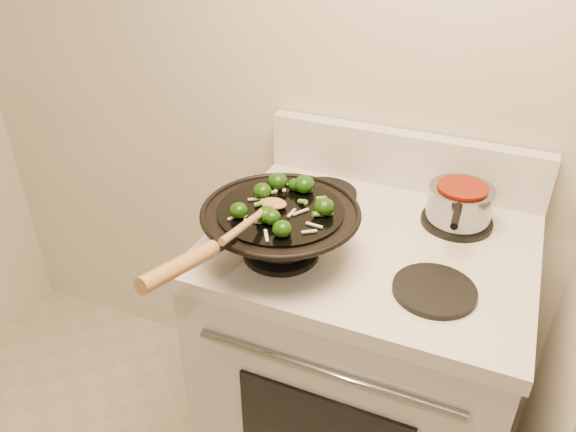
% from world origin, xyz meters
% --- Properties ---
extents(stove, '(0.78, 0.67, 1.08)m').
position_xyz_m(stove, '(-0.16, 1.17, 0.47)').
color(stove, silver).
rests_on(stove, ground).
extents(wok, '(0.37, 0.60, 0.19)m').
position_xyz_m(wok, '(-0.35, 1.02, 1.00)').
color(wok, black).
rests_on(wok, stove).
extents(stirfry, '(0.21, 0.26, 0.04)m').
position_xyz_m(stirfry, '(-0.34, 1.04, 1.06)').
color(stirfry, '#133808').
rests_on(stirfry, wok).
extents(wooden_spoon, '(0.06, 0.28, 0.07)m').
position_xyz_m(wooden_spoon, '(-0.36, 0.95, 1.07)').
color(wooden_spoon, '#A1713F').
rests_on(wooden_spoon, wok).
extents(saucepan, '(0.16, 0.26, 0.10)m').
position_xyz_m(saucepan, '(0.02, 1.32, 0.98)').
color(saucepan, gray).
rests_on(saucepan, stove).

